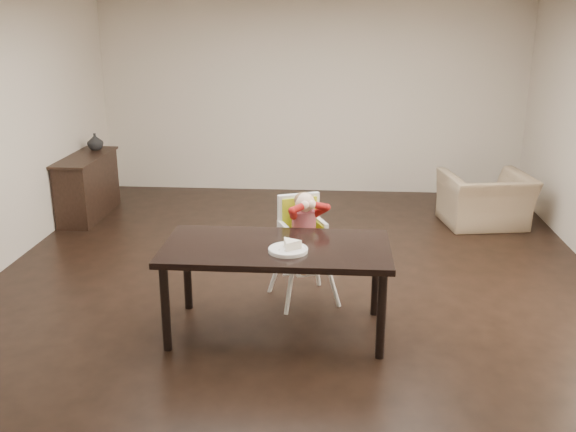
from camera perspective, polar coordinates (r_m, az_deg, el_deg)
name	(u,v)px	position (r m, az deg, el deg)	size (l,w,h in m)	color
ground	(295,286)	(6.20, 0.62, -6.22)	(7.00, 7.00, 0.00)	black
room_walls	(296,91)	(5.71, 0.68, 11.07)	(6.02, 7.02, 2.71)	beige
dining_table	(276,255)	(5.11, -1.04, -3.47)	(1.80, 0.90, 0.75)	black
high_chair	(303,224)	(5.69, 1.35, -0.73)	(0.55, 0.55, 1.01)	white
plate	(289,248)	(4.94, 0.09, -2.83)	(0.37, 0.37, 0.09)	white
armchair	(486,191)	(8.16, 17.20, 2.12)	(1.00, 0.65, 0.87)	#977F60
sideboard	(88,186)	(8.56, -17.38, 2.54)	(0.44, 1.26, 0.79)	black
vase	(95,142)	(8.81, -16.77, 6.33)	(0.21, 0.21, 0.21)	#99999E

